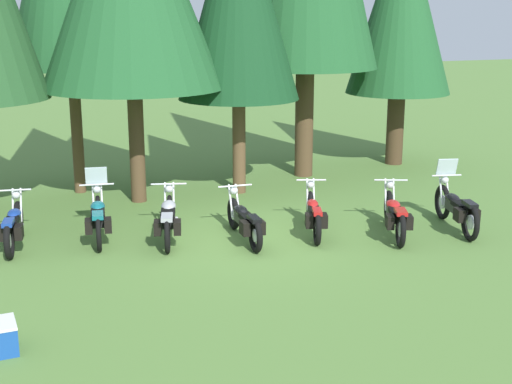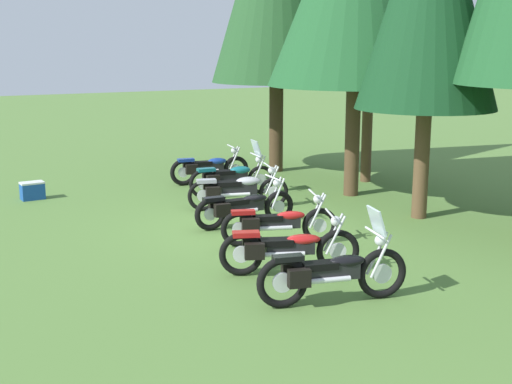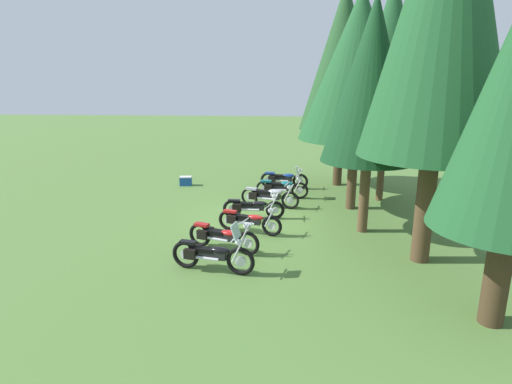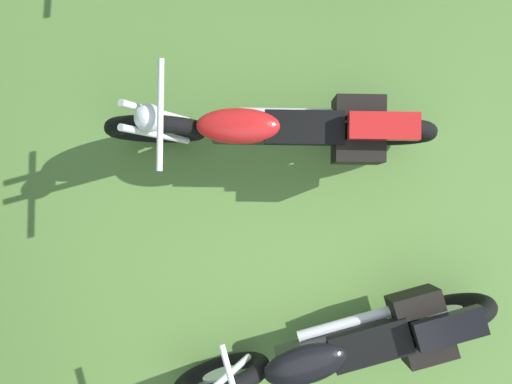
{
  "view_description": "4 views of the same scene",
  "coord_description": "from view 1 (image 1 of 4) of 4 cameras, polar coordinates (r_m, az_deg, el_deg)",
  "views": [
    {
      "loc": [
        -4.38,
        -13.34,
        4.6
      ],
      "look_at": [
        0.32,
        0.15,
        0.89
      ],
      "focal_mm": 50.66,
      "sensor_mm": 36.0,
      "label": 1
    },
    {
      "loc": [
        12.27,
        -6.28,
        3.74
      ],
      "look_at": [
        0.21,
        -0.05,
        0.77
      ],
      "focal_mm": 47.88,
      "sensor_mm": 36.0,
      "label": 2
    },
    {
      "loc": [
        14.83,
        0.85,
        5.04
      ],
      "look_at": [
        -1.15,
        -0.15,
        0.69
      ],
      "focal_mm": 30.41,
      "sensor_mm": 36.0,
      "label": 3
    },
    {
      "loc": [
        1.03,
        0.04,
        3.99
      ],
      "look_at": [
        1.09,
        0.02,
        0.69
      ],
      "focal_mm": 37.83,
      "sensor_mm": 36.0,
      "label": 4
    }
  ],
  "objects": [
    {
      "name": "ground_plane",
      "position": [
        14.77,
        -0.99,
        -3.59
      ],
      "size": [
        80.0,
        80.0,
        0.0
      ],
      "primitive_type": "plane",
      "color": "#547A38"
    },
    {
      "name": "motorcycle_0",
      "position": [
        14.83,
        -18.6,
        -2.51
      ],
      "size": [
        0.72,
        2.19,
        1.01
      ],
      "rotation": [
        0.0,
        0.0,
        1.43
      ],
      "color": "black",
      "rests_on": "ground_plane"
    },
    {
      "name": "motorcycle_1",
      "position": [
        14.82,
        -12.35,
        -1.92
      ],
      "size": [
        0.76,
        2.22,
        1.37
      ],
      "rotation": [
        0.0,
        0.0,
        1.45
      ],
      "color": "black",
      "rests_on": "ground_plane"
    },
    {
      "name": "motorcycle_2",
      "position": [
        14.57,
        -6.92,
        -2.02
      ],
      "size": [
        0.97,
        2.31,
        1.0
      ],
      "rotation": [
        0.0,
        0.0,
        1.32
      ],
      "color": "black",
      "rests_on": "ground_plane"
    },
    {
      "name": "motorcycle_3",
      "position": [
        14.43,
        -0.9,
        -2.26
      ],
      "size": [
        0.72,
        2.24,
        0.99
      ],
      "rotation": [
        0.0,
        0.0,
        1.54
      ],
      "color": "black",
      "rests_on": "ground_plane"
    },
    {
      "name": "motorcycle_4",
      "position": [
        14.93,
        4.59,
        -1.73
      ],
      "size": [
        0.94,
        2.16,
        1.0
      ],
      "rotation": [
        0.0,
        0.0,
        1.25
      ],
      "color": "black",
      "rests_on": "ground_plane"
    },
    {
      "name": "motorcycle_5",
      "position": [
        15.03,
        10.92,
        -1.75
      ],
      "size": [
        1.08,
        2.22,
        1.02
      ],
      "rotation": [
        0.0,
        0.0,
        1.2
      ],
      "color": "black",
      "rests_on": "ground_plane"
    },
    {
      "name": "motorcycle_6",
      "position": [
        15.71,
        15.55,
        -1.2
      ],
      "size": [
        0.85,
        2.28,
        1.4
      ],
      "rotation": [
        0.0,
        0.0,
        1.35
      ],
      "color": "black",
      "rests_on": "ground_plane"
    },
    {
      "name": "pine_tree_5",
      "position": [
        21.53,
        11.39,
        14.36
      ],
      "size": [
        3.02,
        3.02,
        7.24
      ],
      "color": "#42301E",
      "rests_on": "ground_plane"
    },
    {
      "name": "picnic_cooler",
      "position": [
        10.61,
        -19.34,
        -10.72
      ],
      "size": [
        0.4,
        0.58,
        0.43
      ],
      "color": "#19479E",
      "rests_on": "ground_plane"
    }
  ]
}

